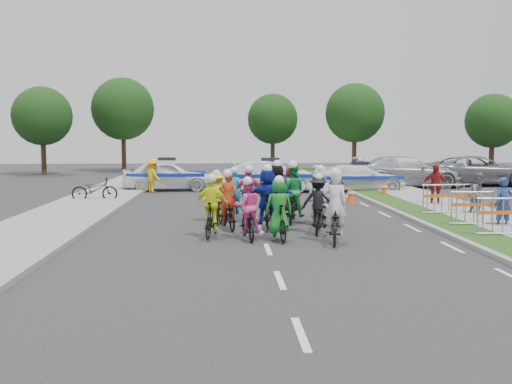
{
  "coord_description": "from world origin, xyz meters",
  "views": [
    {
      "loc": [
        -1.06,
        -13.69,
        2.76
      ],
      "look_at": [
        -0.11,
        3.24,
        1.1
      ],
      "focal_mm": 40.0,
      "sensor_mm": 36.0,
      "label": 1
    }
  ],
  "objects": [
    {
      "name": "tree_4",
      "position": [
        3.0,
        34.0,
        4.19
      ],
      "size": [
        4.2,
        4.2,
        6.3
      ],
      "color": "#382619",
      "rests_on": "ground"
    },
    {
      "name": "rider_12",
      "position": [
        -0.73,
        5.89,
        0.57
      ],
      "size": [
        0.92,
        1.77,
        1.72
      ],
      "rotation": [
        0.0,
        0.0,
        2.94
      ],
      "color": "black",
      "rests_on": "ground"
    },
    {
      "name": "rider_4",
      "position": [
        1.61,
        2.32,
        0.68
      ],
      "size": [
        1.05,
        1.78,
        1.73
      ],
      "rotation": [
        0.0,
        0.0,
        2.93
      ],
      "color": "black",
      "rests_on": "ground"
    },
    {
      "name": "rider_0",
      "position": [
        1.8,
        0.84,
        0.64
      ],
      "size": [
        1.03,
        2.01,
        1.95
      ],
      "rotation": [
        0.0,
        0.0,
        2.94
      ],
      "color": "black",
      "rests_on": "ground"
    },
    {
      "name": "cone_0",
      "position": [
        4.11,
        9.28,
        0.34
      ],
      "size": [
        0.4,
        0.4,
        0.7
      ],
      "color": "#F24C0C",
      "rests_on": "ground"
    },
    {
      "name": "grass_strip",
      "position": [
        5.8,
        5.0,
        0.06
      ],
      "size": [
        1.2,
        60.0,
        0.11
      ],
      "primitive_type": "cube",
      "color": "#264616",
      "rests_on": "ground"
    },
    {
      "name": "rider_2",
      "position": [
        -0.44,
        1.43,
        0.64
      ],
      "size": [
        0.79,
        1.73,
        1.7
      ],
      "rotation": [
        0.0,
        0.0,
        3.27
      ],
      "color": "black",
      "rests_on": "ground"
    },
    {
      "name": "marshal_hiviz",
      "position": [
        -4.61,
        14.57,
        0.83
      ],
      "size": [
        1.2,
        1.19,
        1.66
      ],
      "primitive_type": "imported",
      "rotation": [
        0.0,
        0.0,
        2.37
      ],
      "color": "yellow",
      "rests_on": "ground"
    },
    {
      "name": "curb_right",
      "position": [
        5.1,
        5.0,
        0.06
      ],
      "size": [
        0.2,
        60.0,
        0.12
      ],
      "primitive_type": "cube",
      "color": "gray",
      "rests_on": "ground"
    },
    {
      "name": "ground",
      "position": [
        0.0,
        0.0,
        0.0
      ],
      "size": [
        90.0,
        90.0,
        0.0
      ],
      "primitive_type": "plane",
      "color": "#28282B",
      "rests_on": "ground"
    },
    {
      "name": "police_car_0",
      "position": [
        -3.97,
        15.52,
        0.77
      ],
      "size": [
        4.66,
        2.24,
        1.54
      ],
      "primitive_type": "imported",
      "rotation": [
        0.0,
        0.0,
        1.67
      ],
      "color": "white",
      "rests_on": "ground"
    },
    {
      "name": "rider_1",
      "position": [
        0.38,
        1.2,
        0.68
      ],
      "size": [
        0.79,
        1.7,
        1.74
      ],
      "rotation": [
        0.0,
        0.0,
        3.28
      ],
      "color": "black",
      "rests_on": "ground"
    },
    {
      "name": "tree_1",
      "position": [
        9.0,
        30.0,
        4.54
      ],
      "size": [
        4.55,
        4.55,
        6.82
      ],
      "color": "#382619",
      "rests_on": "ground"
    },
    {
      "name": "tree_0",
      "position": [
        -14.0,
        28.0,
        4.19
      ],
      "size": [
        4.2,
        4.2,
        6.3
      ],
      "color": "#382619",
      "rests_on": "ground"
    },
    {
      "name": "rider_11",
      "position": [
        0.69,
        5.13,
        0.83
      ],
      "size": [
        1.63,
        1.94,
        1.98
      ],
      "rotation": [
        0.0,
        0.0,
        2.99
      ],
      "color": "black",
      "rests_on": "ground"
    },
    {
      "name": "parked_bike",
      "position": [
        -6.58,
        10.81,
        0.5
      ],
      "size": [
        1.95,
        0.8,
        1.0
      ],
      "primitive_type": "imported",
      "rotation": [
        0.0,
        0.0,
        1.64
      ],
      "color": "black",
      "rests_on": "ground"
    },
    {
      "name": "rider_6",
      "position": [
        -0.96,
        3.17,
        0.59
      ],
      "size": [
        0.94,
        1.83,
        1.78
      ],
      "rotation": [
        0.0,
        0.0,
        3.34
      ],
      "color": "black",
      "rests_on": "ground"
    },
    {
      "name": "rider_8",
      "position": [
        1.11,
        4.39,
        0.73
      ],
      "size": [
        1.02,
        2.04,
        1.99
      ],
      "rotation": [
        0.0,
        0.0,
        2.96
      ],
      "color": "black",
      "rests_on": "ground"
    },
    {
      "name": "sidewalk_left",
      "position": [
        -6.5,
        5.0,
        0.07
      ],
      "size": [
        3.0,
        60.0,
        0.13
      ],
      "primitive_type": "cube",
      "color": "gray",
      "rests_on": "ground"
    },
    {
      "name": "tree_2",
      "position": [
        18.0,
        26.0,
        3.83
      ],
      "size": [
        3.85,
        3.85,
        5.77
      ],
      "color": "#382619",
      "rests_on": "ground"
    },
    {
      "name": "rider_13",
      "position": [
        1.25,
        5.92,
        0.72
      ],
      "size": [
        0.81,
        1.78,
        1.84
      ],
      "rotation": [
        0.0,
        0.0,
        3.06
      ],
      "color": "black",
      "rests_on": "ground"
    },
    {
      "name": "rider_10",
      "position": [
        -1.31,
        4.59,
        0.67
      ],
      "size": [
        1.03,
        1.75,
        1.7
      ],
      "rotation": [
        0.0,
        0.0,
        3.35
      ],
      "color": "black",
      "rests_on": "ground"
    },
    {
      "name": "rider_7",
      "position": [
        1.91,
        3.78,
        0.73
      ],
      "size": [
        0.84,
        1.84,
        1.88
      ],
      "rotation": [
        0.0,
        0.0,
        3.25
      ],
      "color": "black",
      "rests_on": "ground"
    },
    {
      "name": "sidewalk_right",
      "position": [
        7.6,
        5.0,
        0.07
      ],
      "size": [
        2.4,
        60.0,
        0.13
      ],
      "primitive_type": "cube",
      "color": "gray",
      "rests_on": "ground"
    },
    {
      "name": "barrier_1",
      "position": [
        6.7,
        2.88,
        0.56
      ],
      "size": [
        2.01,
        0.54,
        1.12
      ],
      "primitive_type": null,
      "rotation": [
        0.0,
        0.0,
        -0.02
      ],
      "color": "#A5A8AD",
      "rests_on": "ground"
    },
    {
      "name": "barrier_2",
      "position": [
        6.7,
        5.46,
        0.56
      ],
      "size": [
        2.04,
        0.68,
        1.12
      ],
      "primitive_type": null,
      "rotation": [
        0.0,
        0.0,
        0.09
      ],
      "color": "#A5A8AD",
      "rests_on": "ground"
    },
    {
      "name": "police_car_1",
      "position": [
        1.22,
        14.55,
        0.77
      ],
      "size": [
        4.72,
        1.78,
        1.54
      ],
      "primitive_type": "imported",
      "rotation": [
        0.0,
        0.0,
        1.54
      ],
      "color": "white",
      "rests_on": "ground"
    },
    {
      "name": "spectator_1",
      "position": [
        7.72,
        5.36,
        0.76
      ],
      "size": [
        0.84,
        0.71,
        1.52
      ],
      "primitive_type": "imported",
      "rotation": [
        0.0,
        0.0,
        0.2
      ],
      "color": "slate",
      "rests_on": "ground"
    },
    {
      "name": "rider_9",
      "position": [
        -0.28,
        4.41,
        0.71
      ],
      "size": [
        0.95,
        1.78,
        1.85
      ],
      "rotation": [
        0.0,
        0.0,
        3.18
      ],
      "color": "black",
      "rests_on": "ground"
    },
    {
      "name": "rider_3",
      "position": [
        -1.4,
        1.77,
        0.68
      ],
      "size": [
        0.93,
        1.73,
        1.76
      ],
      "rotation": [
        0.0,
        0.0,
        2.97
      ],
      "color": "black",
      "rests_on": "ground"
    },
    {
      "name": "spectator_2",
      "position": [
        7.21,
        8.15,
        0.84
      ],
      "size": [
        1.07,
        0.74,
        1.68
      ],
      "primitive_type": "imported",
      "rotation": [
        0.0,
        0.0,
        -0.37
      ],
      "color": "maroon",
      "rests_on": "ground"
    },
    {
      "name": "tree_3",
      "position": [
        -9.0,
        32.0,
        4.89
      ],
      "size": [
        4.9,
        4.9,
        7.35
      ],
      "color": "#382619",
      "rests_on": "ground"
    },
    {
      "name": "civilian_sedan",
      "position": [
        8.86,
        16.74,
        0.84
      ],
      "size": [
        5.92,
        2.74,
        1.68
      ],
      "primitive_type": "imported",
      "rotation": [
        0.0,
        0.0,
        1.5
      ],
      "color": "#A2A2A7",
      "rests_on": "ground"
    },
    {
      "name": "police_car_2",
      "position": [
        5.77,
        14.64,
        0.67
      ],
      "size": [
        4.67,
        2.07,
        1.33
      ],
      "primitive_type": "imported",
      "rotation": [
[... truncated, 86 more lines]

